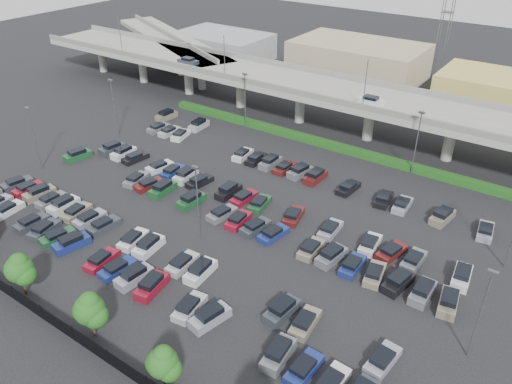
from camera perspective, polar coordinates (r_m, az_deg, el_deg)
ground at (r=69.08m, az=-2.11°, el=-2.07°), size 280.00×280.00×0.00m
overpass at (r=91.07m, az=10.00°, el=10.75°), size 150.00×13.00×15.80m
on_ramp at (r=128.51m, az=-9.71°, el=16.59°), size 50.93×30.13×8.80m
hedge at (r=87.56m, az=7.73°, el=5.56°), size 66.00×1.60×1.10m
fence at (r=53.92m, az=-20.82°, el=-14.47°), size 70.00×0.10×2.00m
tree_row at (r=52.21m, az=-19.55°, el=-11.97°), size 65.07×3.66×5.94m
parked_cars at (r=66.97m, az=-5.01°, el=-2.72°), size 63.02×41.61×1.67m
light_poles at (r=69.57m, az=-3.95°, el=4.04°), size 66.90×48.38×10.30m
distant_buildings at (r=115.41m, az=22.29°, el=11.53°), size 138.00×24.00×9.00m
comm_tower at (r=126.07m, az=21.12°, el=18.90°), size 2.40×2.40×30.00m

